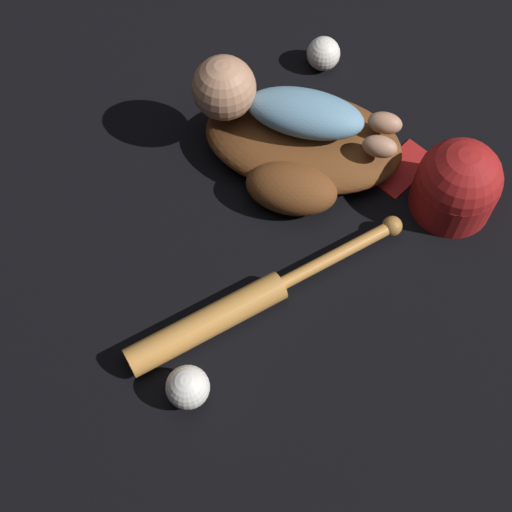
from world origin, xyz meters
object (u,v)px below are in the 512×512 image
baseball_glove (301,148)px  baseball_cap (456,184)px  baseball_bat (236,308)px  baseball_spare (323,54)px  baseball (188,387)px  baby_figure (271,102)px

baseball_glove → baseball_cap: baseball_cap is taller
baseball_bat → baseball_spare: baseball_spare is taller
baseball_glove → baseball_spare: baseball_glove is taller
baseball_glove → baseball_spare: size_ratio=6.31×
baseball_glove → baseball_spare: (0.11, -0.23, -0.01)m
baseball_bat → baseball_cap: bearing=-113.3°
baseball_glove → baseball_cap: size_ratio=1.90×
baseball → baseball_spare: 0.76m
baseball_glove → baseball: baseball_glove is taller
baseball_bat → baseball: (-0.03, 0.16, 0.01)m
baseball_glove → baseball_bat: baseball_glove is taller
baseball_cap → baseball_glove: bearing=17.8°
baseball → baseball_cap: size_ratio=0.31×
baby_figure → baseball_bat: bearing=117.1°
baseball_spare → baseball_cap: bearing=159.5°
baseball_glove → baseball_bat: bearing=106.5°
baseball_glove → baseball: (-0.12, 0.49, -0.01)m
baseball_bat → baseball: baseball is taller
baseball_spare → baseball_cap: (-0.39, 0.14, 0.03)m
baseball_bat → baseball_cap: (-0.18, -0.42, 0.04)m
baby_figure → baseball_cap: (-0.35, -0.10, -0.07)m
baseball_glove → baseball_cap: (-0.28, -0.09, 0.02)m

